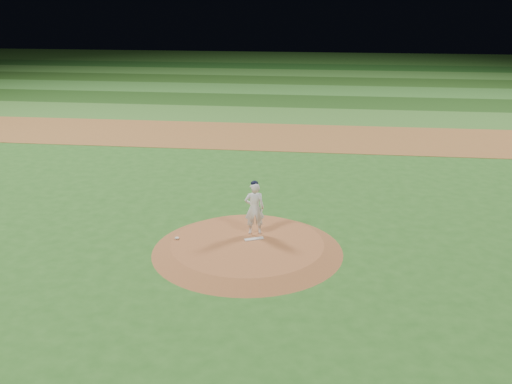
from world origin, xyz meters
TOP-DOWN VIEW (x-y plane):
  - ground at (0.00, 0.00)m, footprint 120.00×120.00m
  - infield_dirt_band at (0.00, 14.00)m, footprint 70.00×6.00m
  - outfield_stripe_0 at (0.00, 19.50)m, footprint 70.00×5.00m
  - outfield_stripe_1 at (0.00, 24.50)m, footprint 70.00×5.00m
  - outfield_stripe_2 at (0.00, 29.50)m, footprint 70.00×5.00m
  - outfield_stripe_3 at (0.00, 34.50)m, footprint 70.00×5.00m
  - outfield_stripe_4 at (0.00, 39.50)m, footprint 70.00×5.00m
  - outfield_stripe_5 at (0.00, 44.50)m, footprint 70.00×5.00m
  - pitchers_mound at (0.00, 0.00)m, footprint 5.50×5.50m
  - pitching_rubber at (0.16, 0.24)m, footprint 0.58×0.37m
  - rosin_bag at (-2.07, -0.02)m, footprint 0.13×0.13m
  - pitcher_on_mound at (0.12, 0.67)m, footprint 0.65×0.49m

SIDE VIEW (x-z plane):
  - ground at x=0.00m, z-range 0.00..0.00m
  - outfield_stripe_0 at x=0.00m, z-range 0.00..0.02m
  - outfield_stripe_1 at x=0.00m, z-range 0.00..0.02m
  - outfield_stripe_2 at x=0.00m, z-range 0.00..0.02m
  - outfield_stripe_3 at x=0.00m, z-range 0.00..0.02m
  - outfield_stripe_4 at x=0.00m, z-range 0.00..0.02m
  - outfield_stripe_5 at x=0.00m, z-range 0.00..0.02m
  - infield_dirt_band at x=0.00m, z-range 0.00..0.02m
  - pitchers_mound at x=0.00m, z-range 0.00..0.25m
  - pitching_rubber at x=0.16m, z-range 0.25..0.28m
  - rosin_bag at x=-2.07m, z-range 0.25..0.32m
  - pitcher_on_mound at x=0.12m, z-range 0.24..1.90m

